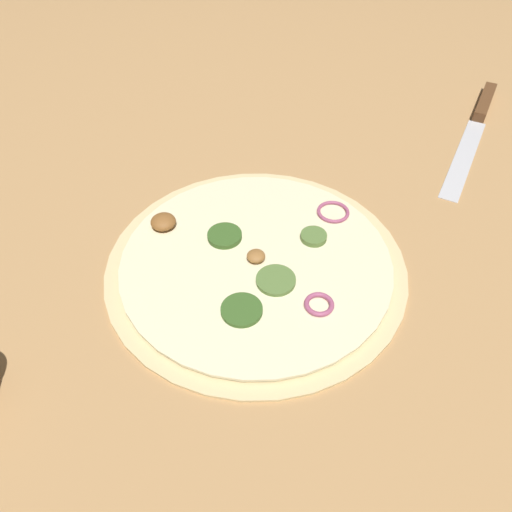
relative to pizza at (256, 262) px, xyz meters
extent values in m
plane|color=tan|center=(0.00, 0.00, -0.01)|extent=(3.00, 3.00, 0.00)
cylinder|color=beige|center=(0.00, 0.00, 0.00)|extent=(0.38, 0.38, 0.01)
cylinder|color=beige|center=(0.00, 0.00, 0.00)|extent=(0.34, 0.34, 0.00)
ellipsoid|color=brown|center=(0.05, 0.13, 0.01)|extent=(0.03, 0.03, 0.02)
cylinder|color=#385B23|center=(0.04, 0.04, 0.01)|extent=(0.05, 0.05, 0.01)
torus|color=#A34C70|center=(0.10, -0.10, 0.01)|extent=(0.04, 0.04, 0.00)
ellipsoid|color=#996633|center=(0.00, 0.00, 0.01)|extent=(0.02, 0.02, 0.01)
torus|color=#A34C70|center=(-0.07, -0.08, 0.01)|extent=(0.03, 0.03, 0.01)
cylinder|color=#567538|center=(0.04, -0.07, 0.01)|extent=(0.03, 0.03, 0.01)
cylinder|color=#385B23|center=(-0.08, 0.01, 0.01)|extent=(0.05, 0.05, 0.01)
cylinder|color=#567538|center=(-0.04, -0.03, 0.01)|extent=(0.05, 0.05, 0.01)
cube|color=silver|center=(0.26, -0.31, 0.00)|extent=(0.23, 0.12, 0.00)
cube|color=brown|center=(0.43, -0.38, 0.00)|extent=(0.12, 0.07, 0.02)
camera|label=1|loc=(-0.43, -0.03, 0.46)|focal=35.00mm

